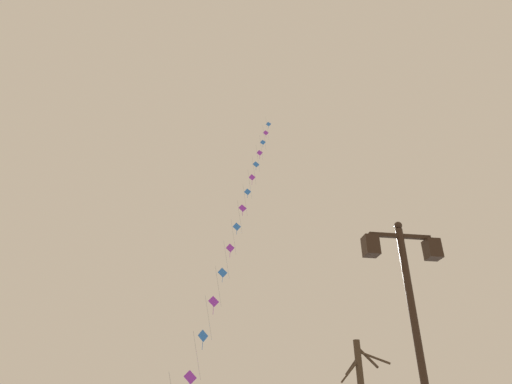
% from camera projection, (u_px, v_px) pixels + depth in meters
% --- Properties ---
extents(twin_lantern_lamp_post, '(1.57, 0.28, 5.08)m').
position_uv_depth(twin_lantern_lamp_post, '(410.00, 298.00, 8.19)').
color(twin_lantern_lamp_post, black).
rests_on(twin_lantern_lamp_post, ground_plane).
extents(kite_train, '(6.07, 13.57, 23.63)m').
position_uv_depth(kite_train, '(243.00, 208.00, 24.89)').
color(kite_train, brown).
rests_on(kite_train, ground_plane).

